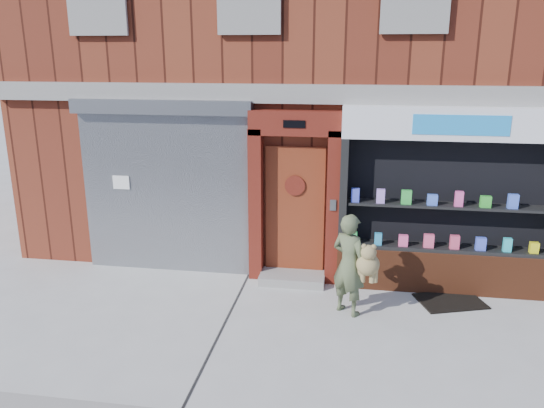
# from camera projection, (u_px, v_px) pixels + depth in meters

# --- Properties ---
(ground) EXTENTS (80.00, 80.00, 0.00)m
(ground) POSITION_uv_depth(u_px,v_px,m) (331.00, 336.00, 7.34)
(ground) COLOR #9E9E99
(ground) RESTS_ON ground
(building) EXTENTS (12.00, 8.16, 8.00)m
(building) POSITION_uv_depth(u_px,v_px,m) (350.00, 42.00, 11.93)
(building) COLOR #5D2215
(building) RESTS_ON ground
(shutter_bay) EXTENTS (3.10, 0.30, 3.04)m
(shutter_bay) POSITION_uv_depth(u_px,v_px,m) (166.00, 177.00, 9.14)
(shutter_bay) COLOR gray
(shutter_bay) RESTS_ON ground
(red_door_bay) EXTENTS (1.52, 0.58, 2.90)m
(red_door_bay) POSITION_uv_depth(u_px,v_px,m) (294.00, 198.00, 8.82)
(red_door_bay) COLOR #55160E
(red_door_bay) RESTS_ON ground
(pharmacy_bay) EXTENTS (3.50, 0.41, 3.00)m
(pharmacy_bay) POSITION_uv_depth(u_px,v_px,m) (450.00, 210.00, 8.42)
(pharmacy_bay) COLOR brown
(pharmacy_bay) RESTS_ON ground
(woman) EXTENTS (0.78, 0.63, 1.55)m
(woman) POSITION_uv_depth(u_px,v_px,m) (352.00, 264.00, 7.78)
(woman) COLOR #4D583A
(woman) RESTS_ON ground
(doormat) EXTENTS (1.15, 0.97, 0.02)m
(doormat) POSITION_uv_depth(u_px,v_px,m) (450.00, 301.00, 8.35)
(doormat) COLOR black
(doormat) RESTS_ON ground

